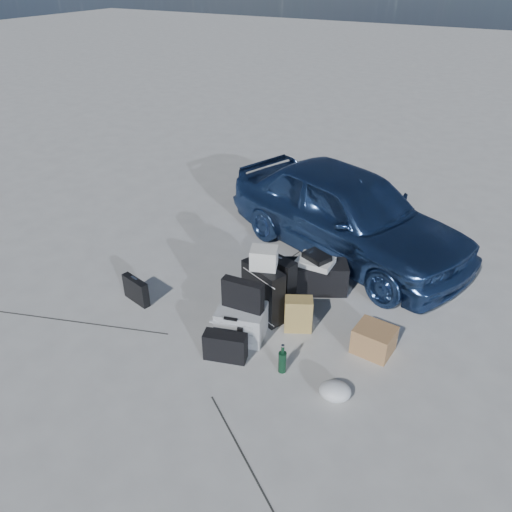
% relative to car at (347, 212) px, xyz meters
% --- Properties ---
extents(ground, '(60.00, 60.00, 0.00)m').
position_rel_car_xyz_m(ground, '(-0.34, -2.37, -0.59)').
color(ground, '#ABABA6').
rests_on(ground, ground).
extents(car, '(3.73, 2.50, 1.18)m').
position_rel_car_xyz_m(car, '(0.00, 0.00, 0.00)').
color(car, '#32538D').
rests_on(car, ground).
extents(pelican_case, '(0.57, 0.51, 0.36)m').
position_rel_car_xyz_m(pelican_case, '(-0.30, -2.22, -0.41)').
color(pelican_case, '#9EA2A3').
rests_on(pelican_case, ground).
extents(laptop_bag, '(0.45, 0.15, 0.33)m').
position_rel_car_xyz_m(laptop_bag, '(-0.29, -2.21, -0.07)').
color(laptop_bag, black).
rests_on(laptop_bag, pelican_case).
extents(briefcase, '(0.40, 0.18, 0.31)m').
position_rel_car_xyz_m(briefcase, '(-1.69, -2.29, -0.44)').
color(briefcase, black).
rests_on(briefcase, ground).
extents(suitcase_left, '(0.49, 0.28, 0.60)m').
position_rel_car_xyz_m(suitcase_left, '(-0.25, -1.50, -0.29)').
color(suitcase_left, black).
rests_on(suitcase_left, ground).
extents(suitcase_right, '(0.56, 0.38, 0.64)m').
position_rel_car_xyz_m(suitcase_right, '(-0.27, -1.81, -0.27)').
color(suitcase_right, black).
rests_on(suitcase_right, ground).
extents(white_carton, '(0.34, 0.31, 0.22)m').
position_rel_car_xyz_m(white_carton, '(-0.27, -1.80, 0.16)').
color(white_carton, beige).
rests_on(white_carton, suitcase_right).
extents(duffel_bag, '(0.82, 0.64, 0.38)m').
position_rel_car_xyz_m(duffel_bag, '(0.03, -1.07, -0.40)').
color(duffel_bag, black).
rests_on(duffel_bag, ground).
extents(flat_box_white, '(0.42, 0.32, 0.07)m').
position_rel_car_xyz_m(flat_box_white, '(0.03, -1.09, -0.18)').
color(flat_box_white, beige).
rests_on(flat_box_white, duffel_bag).
extents(flat_box_black, '(0.36, 0.31, 0.06)m').
position_rel_car_xyz_m(flat_box_black, '(0.04, -1.08, -0.11)').
color(flat_box_black, black).
rests_on(flat_box_black, flat_box_white).
extents(kraft_bag, '(0.34, 0.29, 0.39)m').
position_rel_car_xyz_m(kraft_bag, '(0.17, -1.83, -0.39)').
color(kraft_bag, '#A38447').
rests_on(kraft_bag, ground).
extents(cardboard_box, '(0.41, 0.36, 0.28)m').
position_rel_car_xyz_m(cardboard_box, '(1.00, -1.78, -0.45)').
color(cardboard_box, '#936440').
rests_on(cardboard_box, ground).
extents(plastic_bag, '(0.35, 0.32, 0.16)m').
position_rel_car_xyz_m(plastic_bag, '(0.89, -2.57, -0.51)').
color(plastic_bag, '#B8BBBE').
rests_on(plastic_bag, ground).
extents(messenger_bag, '(0.46, 0.28, 0.30)m').
position_rel_car_xyz_m(messenger_bag, '(-0.26, -2.61, -0.44)').
color(messenger_bag, black).
rests_on(messenger_bag, ground).
extents(green_bottle, '(0.08, 0.08, 0.31)m').
position_rel_car_xyz_m(green_bottle, '(0.32, -2.50, -0.43)').
color(green_bottle, black).
rests_on(green_bottle, ground).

